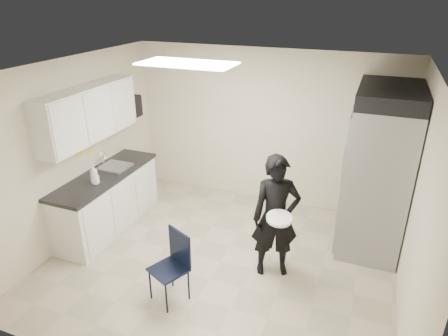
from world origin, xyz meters
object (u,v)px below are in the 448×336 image
at_px(folding_chair, 168,270).
at_px(man_tuxedo, 276,217).
at_px(commercial_fridge, 377,176).
at_px(lower_counter, 108,202).

relative_size(folding_chair, man_tuxedo, 0.52).
xyz_separation_m(commercial_fridge, folding_chair, (-2.13, -2.16, -0.62)).
relative_size(lower_counter, man_tuxedo, 1.16).
distance_m(lower_counter, commercial_fridge, 3.98).
bearing_deg(man_tuxedo, lower_counter, 154.81).
height_order(folding_chair, man_tuxedo, man_tuxedo).
bearing_deg(folding_chair, commercial_fridge, 70.37).
height_order(commercial_fridge, folding_chair, commercial_fridge).
xyz_separation_m(lower_counter, man_tuxedo, (2.66, -0.12, 0.39)).
height_order(lower_counter, commercial_fridge, commercial_fridge).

